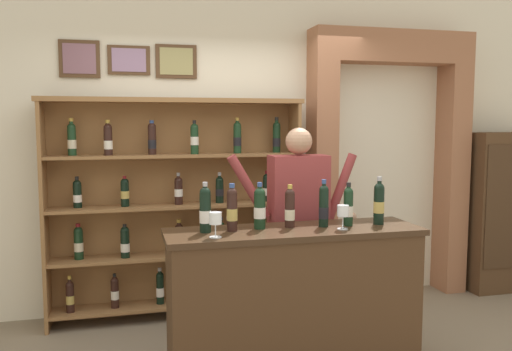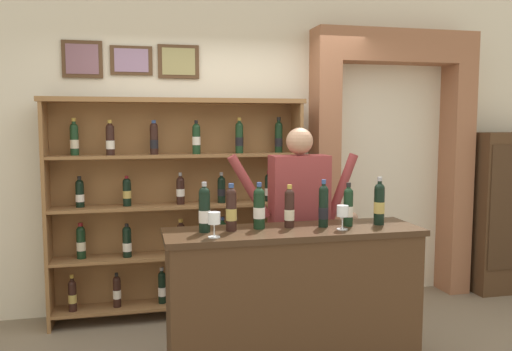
{
  "view_description": "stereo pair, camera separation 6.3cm",
  "coord_description": "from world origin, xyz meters",
  "px_view_note": "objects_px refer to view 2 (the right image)",
  "views": [
    {
      "loc": [
        -0.9,
        -3.28,
        1.73
      ],
      "look_at": [
        0.01,
        0.29,
        1.35
      ],
      "focal_mm": 36.9,
      "sensor_mm": 36.0,
      "label": 1
    },
    {
      "loc": [
        -0.84,
        -3.3,
        1.73
      ],
      "look_at": [
        0.01,
        0.29,
        1.35
      ],
      "focal_mm": 36.9,
      "sensor_mm": 36.0,
      "label": 2
    }
  ],
  "objects_px": {
    "wine_shelf": "(178,202)",
    "tasting_bottle_rosso": "(379,203)",
    "tasting_counter": "(293,303)",
    "wine_glass_spare": "(343,213)",
    "shopkeeper": "(299,212)",
    "tasting_bottle_brunello": "(323,206)",
    "side_cabinet": "(507,212)",
    "tasting_bottle_riserva": "(259,207)",
    "wine_glass_left": "(214,220)",
    "tasting_bottle_chianti": "(204,209)",
    "tasting_bottle_grappa": "(348,206)",
    "tasting_bottle_vin_santo": "(289,208)",
    "tasting_bottle_super_tuscan": "(231,209)"
  },
  "relations": [
    {
      "from": "shopkeeper",
      "to": "wine_glass_left",
      "type": "relative_size",
      "value": 10.65
    },
    {
      "from": "side_cabinet",
      "to": "tasting_bottle_grappa",
      "type": "height_order",
      "value": "side_cabinet"
    },
    {
      "from": "shopkeeper",
      "to": "tasting_bottle_vin_santo",
      "type": "relative_size",
      "value": 5.8
    },
    {
      "from": "tasting_bottle_grappa",
      "to": "tasting_bottle_rosso",
      "type": "height_order",
      "value": "tasting_bottle_rosso"
    },
    {
      "from": "tasting_bottle_brunello",
      "to": "tasting_bottle_rosso",
      "type": "height_order",
      "value": "tasting_bottle_rosso"
    },
    {
      "from": "tasting_bottle_grappa",
      "to": "wine_glass_spare",
      "type": "bearing_deg",
      "value": -128.69
    },
    {
      "from": "tasting_bottle_riserva",
      "to": "tasting_bottle_brunello",
      "type": "bearing_deg",
      "value": -5.31
    },
    {
      "from": "shopkeeper",
      "to": "tasting_bottle_vin_santo",
      "type": "bearing_deg",
      "value": -115.72
    },
    {
      "from": "tasting_counter",
      "to": "wine_glass_spare",
      "type": "xyz_separation_m",
      "value": [
        0.31,
        -0.09,
        0.62
      ]
    },
    {
      "from": "tasting_bottle_vin_santo",
      "to": "tasting_bottle_brunello",
      "type": "bearing_deg",
      "value": -8.89
    },
    {
      "from": "wine_shelf",
      "to": "tasting_counter",
      "type": "relative_size",
      "value": 1.3
    },
    {
      "from": "shopkeeper",
      "to": "tasting_bottle_super_tuscan",
      "type": "relative_size",
      "value": 5.39
    },
    {
      "from": "wine_shelf",
      "to": "tasting_bottle_chianti",
      "type": "xyz_separation_m",
      "value": [
        0.06,
        -1.29,
        0.14
      ]
    },
    {
      "from": "wine_shelf",
      "to": "tasting_bottle_brunello",
      "type": "bearing_deg",
      "value": -56.13
    },
    {
      "from": "side_cabinet",
      "to": "tasting_counter",
      "type": "distance_m",
      "value": 2.98
    },
    {
      "from": "side_cabinet",
      "to": "tasting_counter",
      "type": "xyz_separation_m",
      "value": [
        -2.68,
        -1.27,
        -0.3
      ]
    },
    {
      "from": "wine_shelf",
      "to": "side_cabinet",
      "type": "relative_size",
      "value": 1.38
    },
    {
      "from": "wine_glass_left",
      "to": "wine_glass_spare",
      "type": "bearing_deg",
      "value": 2.57
    },
    {
      "from": "tasting_bottle_chianti",
      "to": "tasting_bottle_super_tuscan",
      "type": "bearing_deg",
      "value": -0.03
    },
    {
      "from": "wine_glass_spare",
      "to": "tasting_counter",
      "type": "bearing_deg",
      "value": 163.24
    },
    {
      "from": "tasting_bottle_rosso",
      "to": "tasting_counter",
      "type": "bearing_deg",
      "value": -179.03
    },
    {
      "from": "tasting_bottle_riserva",
      "to": "wine_glass_left",
      "type": "bearing_deg",
      "value": -149.47
    },
    {
      "from": "shopkeeper",
      "to": "tasting_bottle_grappa",
      "type": "height_order",
      "value": "shopkeeper"
    },
    {
      "from": "wine_shelf",
      "to": "tasting_bottle_rosso",
      "type": "height_order",
      "value": "wine_shelf"
    },
    {
      "from": "tasting_counter",
      "to": "tasting_bottle_chianti",
      "type": "relative_size",
      "value": 5.27
    },
    {
      "from": "tasting_counter",
      "to": "wine_glass_spare",
      "type": "bearing_deg",
      "value": -16.76
    },
    {
      "from": "tasting_bottle_grappa",
      "to": "shopkeeper",
      "type": "bearing_deg",
      "value": 113.39
    },
    {
      "from": "wine_shelf",
      "to": "wine_glass_spare",
      "type": "xyz_separation_m",
      "value": [
        0.96,
        -1.42,
        0.11
      ]
    },
    {
      "from": "tasting_bottle_vin_santo",
      "to": "tasting_bottle_grappa",
      "type": "relative_size",
      "value": 0.97
    },
    {
      "from": "tasting_counter",
      "to": "wine_shelf",
      "type": "bearing_deg",
      "value": 116.31
    },
    {
      "from": "tasting_bottle_riserva",
      "to": "tasting_bottle_brunello",
      "type": "height_order",
      "value": "tasting_bottle_brunello"
    },
    {
      "from": "tasting_bottle_chianti",
      "to": "tasting_bottle_brunello",
      "type": "distance_m",
      "value": 0.81
    },
    {
      "from": "tasting_bottle_chianti",
      "to": "wine_glass_left",
      "type": "relative_size",
      "value": 2.07
    },
    {
      "from": "side_cabinet",
      "to": "tasting_bottle_chianti",
      "type": "bearing_deg",
      "value": -159.34
    },
    {
      "from": "tasting_bottle_grappa",
      "to": "wine_glass_left",
      "type": "xyz_separation_m",
      "value": [
        -0.95,
        -0.15,
        -0.03
      ]
    },
    {
      "from": "shopkeeper",
      "to": "tasting_bottle_brunello",
      "type": "distance_m",
      "value": 0.47
    },
    {
      "from": "tasting_counter",
      "to": "wine_glass_left",
      "type": "relative_size",
      "value": 10.89
    },
    {
      "from": "tasting_bottle_brunello",
      "to": "tasting_bottle_super_tuscan",
      "type": "bearing_deg",
      "value": 178.9
    },
    {
      "from": "tasting_bottle_riserva",
      "to": "tasting_counter",
      "type": "bearing_deg",
      "value": -16.43
    },
    {
      "from": "tasting_counter",
      "to": "wine_glass_left",
      "type": "distance_m",
      "value": 0.84
    },
    {
      "from": "side_cabinet",
      "to": "wine_shelf",
      "type": "bearing_deg",
      "value": 179.05
    },
    {
      "from": "tasting_bottle_rosso",
      "to": "tasting_bottle_super_tuscan",
      "type": "bearing_deg",
      "value": 178.55
    },
    {
      "from": "tasting_bottle_brunello",
      "to": "tasting_bottle_rosso",
      "type": "distance_m",
      "value": 0.4
    },
    {
      "from": "shopkeeper",
      "to": "tasting_bottle_vin_santo",
      "type": "height_order",
      "value": "shopkeeper"
    },
    {
      "from": "side_cabinet",
      "to": "shopkeeper",
      "type": "height_order",
      "value": "shopkeeper"
    },
    {
      "from": "wine_shelf",
      "to": "wine_glass_left",
      "type": "relative_size",
      "value": 14.11
    },
    {
      "from": "tasting_counter",
      "to": "tasting_bottle_grappa",
      "type": "xyz_separation_m",
      "value": [
        0.39,
        0.01,
        0.65
      ]
    },
    {
      "from": "tasting_bottle_super_tuscan",
      "to": "shopkeeper",
      "type": "bearing_deg",
      "value": 36.33
    },
    {
      "from": "tasting_bottle_super_tuscan",
      "to": "tasting_bottle_vin_santo",
      "type": "xyz_separation_m",
      "value": [
        0.4,
        0.02,
        -0.01
      ]
    },
    {
      "from": "tasting_bottle_super_tuscan",
      "to": "wine_glass_left",
      "type": "height_order",
      "value": "tasting_bottle_super_tuscan"
    }
  ]
}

